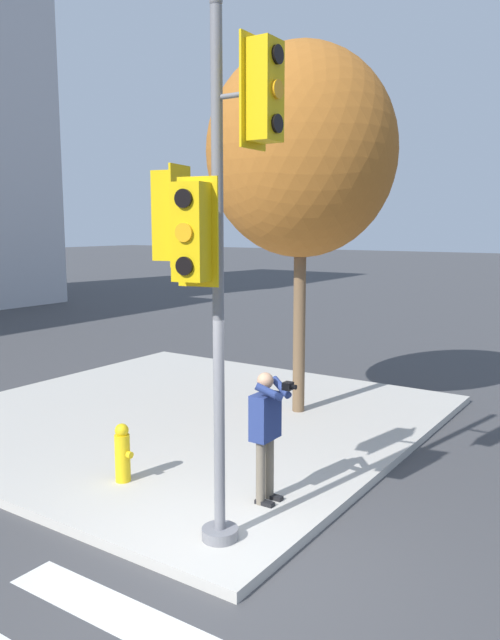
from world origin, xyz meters
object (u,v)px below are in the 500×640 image
object	(u,v)px
traffic_signal_pole	(211,225)
street_tree	(301,153)
person_photographer	(266,425)
fire_hydrant	(123,453)

from	to	relation	value
traffic_signal_pole	street_tree	world-z (taller)	street_tree
person_photographer	street_tree	bearing A→B (deg)	23.56
traffic_signal_pole	street_tree	xyz separation A→B (m)	(4.71, 1.64, 1.23)
traffic_signal_pole	person_photographer	xyz separation A→B (m)	(1.20, 0.11, -2.37)
person_photographer	street_tree	xyz separation A→B (m)	(3.50, 1.53, 3.60)
traffic_signal_pole	person_photographer	size ratio (longest dim) A/B	3.42
street_tree	fire_hydrant	xyz separation A→B (m)	(-4.04, 0.35, -4.17)
fire_hydrant	traffic_signal_pole	bearing A→B (deg)	-108.56
traffic_signal_pole	person_photographer	bearing A→B (deg)	5.29
street_tree	fire_hydrant	distance (m)	5.82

